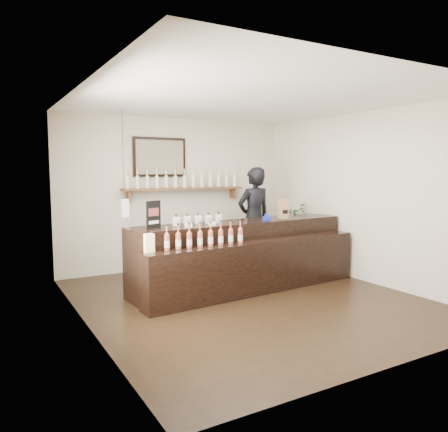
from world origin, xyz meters
name	(u,v)px	position (x,y,z in m)	size (l,w,h in m)	color
ground	(248,299)	(0.00, 0.00, 0.00)	(5.00, 5.00, 0.00)	black
room_shell	(249,180)	(0.00, 0.00, 1.70)	(5.00, 5.00, 5.00)	beige
back_wall_decor	(172,175)	(-0.14, 2.37, 1.75)	(2.66, 0.96, 1.69)	brown
counter	(246,257)	(0.31, 0.56, 0.49)	(3.75, 1.25, 1.21)	black
promo_sign	(153,214)	(-1.19, 0.62, 1.23)	(0.26, 0.14, 0.38)	black
paper_bag	(283,209)	(1.12, 0.67, 1.20)	(0.18, 0.15, 0.33)	olive
tape_dispenser	(267,218)	(0.75, 0.63, 1.08)	(0.13, 0.07, 0.11)	#172BA1
side_cabinet	(294,246)	(2.00, 1.44, 0.37)	(0.48, 0.58, 0.74)	brown
potted_plant	(295,216)	(2.00, 1.44, 0.97)	(0.42, 0.36, 0.47)	#2F6227
shopkeeper	(254,212)	(1.12, 1.55, 1.07)	(0.78, 0.51, 2.15)	black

